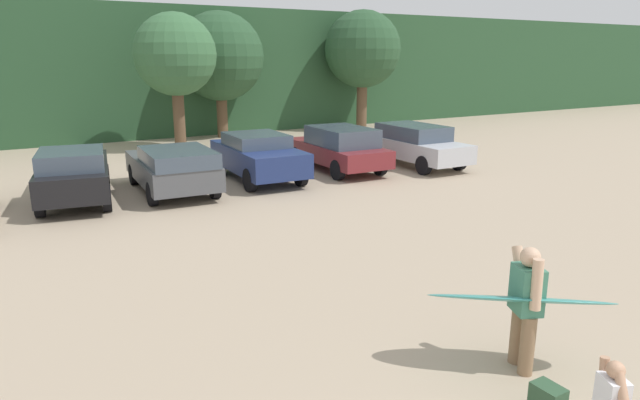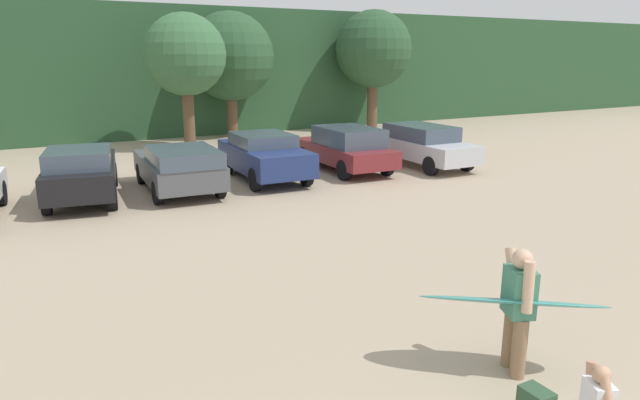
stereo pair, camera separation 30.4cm
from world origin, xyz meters
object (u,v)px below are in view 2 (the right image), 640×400
object	(u,v)px
parked_car_black	(81,172)
parked_car_navy	(264,155)
parked_car_dark_gray	(179,167)
parked_car_silver	(421,144)
parked_car_maroon	(345,148)
surfboard_teal	(513,302)
person_adult	(518,304)

from	to	relation	value
parked_car_black	parked_car_navy	world-z (taller)	parked_car_black
parked_car_dark_gray	parked_car_silver	size ratio (longest dim) A/B	0.97
parked_car_maroon	surfboard_teal	world-z (taller)	parked_car_maroon
parked_car_dark_gray	parked_car_navy	xyz separation A→B (m)	(2.89, 0.37, 0.04)
parked_car_black	parked_car_dark_gray	bearing A→B (deg)	-87.22
parked_car_dark_gray	surfboard_teal	size ratio (longest dim) A/B	2.01
parked_car_maroon	parked_car_navy	bearing A→B (deg)	92.44
parked_car_navy	person_adult	bearing A→B (deg)	174.30
parked_car_dark_gray	parked_car_navy	distance (m)	2.91
surfboard_teal	parked_car_maroon	bearing A→B (deg)	-74.93
parked_car_dark_gray	person_adult	distance (m)	11.84
parked_car_dark_gray	person_adult	world-z (taller)	person_adult
parked_car_black	parked_car_silver	size ratio (longest dim) A/B	1.01
parked_car_black	parked_car_maroon	distance (m)	8.63
parked_car_silver	person_adult	xyz separation A→B (m)	(-7.85, -11.57, 0.13)
parked_car_black	person_adult	distance (m)	12.67
parked_car_dark_gray	parked_car_maroon	bearing A→B (deg)	-83.21
parked_car_navy	surfboard_teal	distance (m)	12.25
person_adult	parked_car_dark_gray	bearing A→B (deg)	-60.19
parked_car_black	parked_car_navy	size ratio (longest dim) A/B	1.07
parked_car_navy	parked_car_silver	world-z (taller)	parked_car_navy
parked_car_navy	parked_car_silver	distance (m)	6.02
parked_car_dark_gray	parked_car_maroon	size ratio (longest dim) A/B	0.98
surfboard_teal	parked_car_dark_gray	bearing A→B (deg)	-47.68
parked_car_navy	surfboard_teal	xyz separation A→B (m)	(-1.88, -12.11, 0.13)
parked_car_black	person_adult	world-z (taller)	person_adult
parked_car_navy	parked_car_maroon	size ratio (longest dim) A/B	0.95
parked_car_black	parked_car_dark_gray	distance (m)	2.67
parked_car_navy	person_adult	xyz separation A→B (m)	(-1.86, -12.17, 0.12)
parked_car_maroon	surfboard_teal	size ratio (longest dim) A/B	2.06
parked_car_silver	surfboard_teal	world-z (taller)	parked_car_silver
parked_car_maroon	parked_car_silver	world-z (taller)	parked_car_maroon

